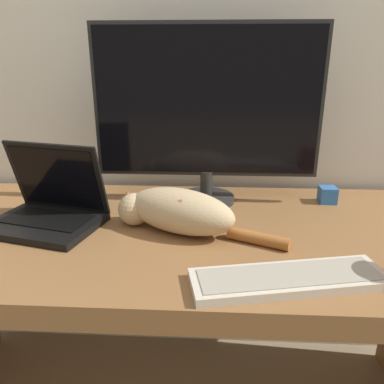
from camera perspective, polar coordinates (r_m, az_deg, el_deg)
wall_back at (r=1.39m, az=-1.38°, el=24.82°), size 6.40×0.06×2.60m
desk at (r=1.12m, az=-2.79°, el=-11.89°), size 1.72×0.73×0.72m
monitor at (r=1.18m, az=2.33°, el=12.26°), size 0.70×0.19×0.55m
laptop at (r=1.14m, az=-21.07°, el=-2.42°), size 0.34×0.28×0.23m
external_keyboard at (r=0.83m, az=14.58°, el=-12.68°), size 0.43×0.20×0.02m
cat at (r=1.01m, az=-2.39°, el=-2.78°), size 0.46×0.25×0.12m
small_toy at (r=1.31m, az=19.94°, el=-0.41°), size 0.05×0.05×0.05m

